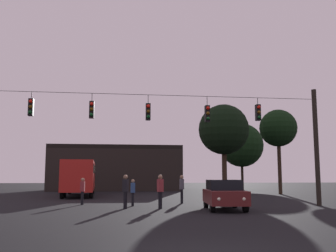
% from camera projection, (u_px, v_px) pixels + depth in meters
% --- Properties ---
extents(ground_plane, '(168.00, 168.00, 0.00)m').
position_uv_depth(ground_plane, '(139.00, 197.00, 32.56)').
color(ground_plane, black).
rests_on(ground_plane, ground).
extents(overhead_signal_span, '(20.01, 0.44, 6.92)m').
position_uv_depth(overhead_signal_span, '(151.00, 134.00, 22.08)').
color(overhead_signal_span, black).
rests_on(overhead_signal_span, ground).
extents(city_bus, '(2.97, 11.09, 3.00)m').
position_uv_depth(city_bus, '(80.00, 175.00, 34.90)').
color(city_bus, '#B21E19').
rests_on(city_bus, ground).
extents(car_near_right, '(2.30, 4.48, 1.52)m').
position_uv_depth(car_near_right, '(224.00, 194.00, 20.10)').
color(car_near_right, '#511919').
rests_on(car_near_right, ground).
extents(pedestrian_crossing_left, '(0.24, 0.36, 1.78)m').
position_uv_depth(pedestrian_crossing_left, '(182.00, 187.00, 25.09)').
color(pedestrian_crossing_left, black).
rests_on(pedestrian_crossing_left, ground).
extents(pedestrian_crossing_center, '(0.33, 0.41, 1.79)m').
position_uv_depth(pedestrian_crossing_center, '(160.00, 189.00, 20.84)').
color(pedestrian_crossing_center, black).
rests_on(pedestrian_crossing_center, ground).
extents(pedestrian_crossing_right, '(0.27, 0.38, 1.61)m').
position_uv_depth(pedestrian_crossing_right, '(82.00, 190.00, 23.75)').
color(pedestrian_crossing_right, black).
rests_on(pedestrian_crossing_right, ground).
extents(pedestrian_near_bus, '(0.25, 0.37, 1.54)m').
position_uv_depth(pedestrian_near_bus, '(133.00, 191.00, 22.68)').
color(pedestrian_near_bus, black).
rests_on(pedestrian_near_bus, ground).
extents(pedestrian_trailing, '(0.35, 0.42, 1.79)m').
position_uv_depth(pedestrian_trailing, '(125.00, 189.00, 20.69)').
color(pedestrian_trailing, black).
rests_on(pedestrian_trailing, ground).
extents(corner_building, '(16.07, 9.13, 5.52)m').
position_uv_depth(corner_building, '(116.00, 169.00, 50.51)').
color(corner_building, black).
rests_on(corner_building, ground).
extents(tree_left_silhouette, '(3.73, 3.73, 8.42)m').
position_uv_depth(tree_left_silhouette, '(278.00, 129.00, 39.32)').
color(tree_left_silhouette, '#2D2116').
rests_on(tree_left_silhouette, ground).
extents(tree_behind_building, '(4.67, 4.67, 8.39)m').
position_uv_depth(tree_behind_building, '(224.00, 130.00, 36.36)').
color(tree_behind_building, '#2D2116').
rests_on(tree_behind_building, ground).
extents(tree_right_far, '(5.81, 5.81, 8.82)m').
position_uv_depth(tree_right_far, '(242.00, 145.00, 52.40)').
color(tree_right_far, black).
rests_on(tree_right_far, ground).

